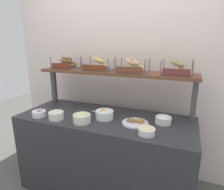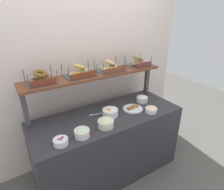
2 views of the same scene
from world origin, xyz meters
name	(u,v)px [view 1 (image 1 of 2)]	position (x,y,z in m)	size (l,w,h in m)	color
ground_plane	(105,187)	(0.00, 0.00, 0.00)	(8.00, 8.00, 0.00)	#595651
back_wall	(123,75)	(0.00, 0.55, 1.20)	(2.96, 0.06, 2.40)	silver
deli_counter	(105,154)	(0.00, 0.00, 0.42)	(1.76, 0.70, 0.85)	#2D2D33
shelf_riser_left	(54,86)	(-0.82, 0.27, 1.05)	(0.05, 0.05, 0.40)	#4C4C51
shelf_riser_right	(194,100)	(0.82, 0.27, 1.05)	(0.05, 0.05, 0.40)	#4C4C51
upper_shelf	(114,73)	(0.00, 0.27, 1.26)	(1.72, 0.32, 0.03)	brown
bowl_egg_salad	(147,131)	(0.47, -0.22, 0.88)	(0.14, 0.14, 0.07)	white
bowl_potato_salad	(82,118)	(-0.14, -0.20, 0.90)	(0.17, 0.17, 0.10)	silver
bowl_scallion_spread	(56,115)	(-0.42, -0.23, 0.90)	(0.15, 0.15, 0.10)	white
bowl_fruit_salad	(104,114)	(0.01, -0.03, 0.89)	(0.18, 0.18, 0.09)	white
bowl_beet_salad	(39,113)	(-0.63, -0.23, 0.88)	(0.13, 0.13, 0.07)	white
bowl_cream_cheese	(163,119)	(0.57, 0.06, 0.89)	(0.15, 0.15, 0.08)	white
serving_plate_white	(135,123)	(0.33, -0.05, 0.86)	(0.24, 0.24, 0.04)	white
serving_spoon_near_plate	(96,112)	(-0.13, 0.08, 0.86)	(0.18, 0.06, 0.01)	#B7B7BC
bagel_basket_cinnamon_raisin	(66,64)	(-0.62, 0.28, 1.33)	(0.29, 0.24, 0.14)	#4C4C51
bagel_basket_sesame	(98,66)	(-0.20, 0.28, 1.33)	(0.34, 0.25, 0.15)	#4C4C51
bagel_basket_plain	(132,68)	(0.20, 0.26, 1.33)	(0.32, 0.27, 0.15)	#4C4C51
bagel_basket_everything	(177,69)	(0.64, 0.27, 1.33)	(0.29, 0.25, 0.15)	#4C4C51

